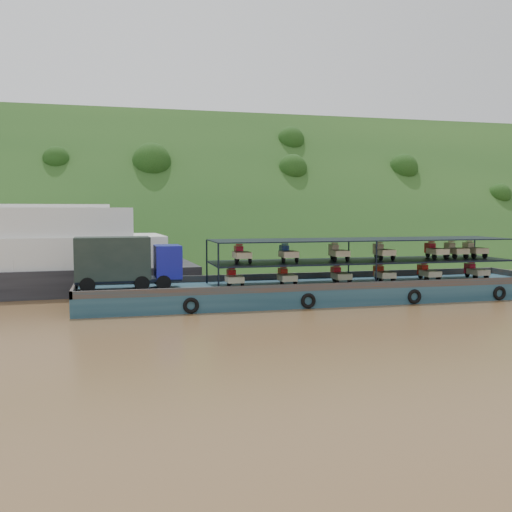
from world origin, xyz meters
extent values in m
plane|color=brown|center=(0.00, 0.00, 0.00)|extent=(160.00, 160.00, 0.00)
cube|color=#163914|center=(0.00, 36.00, 0.00)|extent=(140.00, 39.60, 39.60)
cube|color=#123140|center=(2.20, 0.62, 0.60)|extent=(35.00, 7.00, 1.20)
cube|color=#592D19|center=(2.20, 4.02, 1.45)|extent=(35.00, 0.20, 0.50)
cube|color=#592D19|center=(2.20, -2.78, 1.45)|extent=(35.00, 0.20, 0.50)
cube|color=#592D19|center=(-15.20, 0.62, 1.45)|extent=(0.20, 7.00, 0.50)
torus|color=black|center=(-7.80, -2.93, 0.55)|extent=(1.06, 0.26, 1.06)
torus|color=black|center=(0.20, -2.93, 0.55)|extent=(1.06, 0.26, 1.06)
torus|color=black|center=(8.20, -2.93, 0.55)|extent=(1.06, 0.26, 1.06)
torus|color=black|center=(15.20, -2.93, 0.55)|extent=(1.06, 0.26, 1.06)
cylinder|color=black|center=(-14.34, -0.07, 1.72)|extent=(1.06, 0.39, 1.05)
cylinder|color=black|center=(-14.38, 2.13, 1.72)|extent=(1.06, 0.39, 1.05)
cylinder|color=black|center=(-10.77, 0.00, 1.72)|extent=(1.06, 0.39, 1.05)
cylinder|color=black|center=(-10.82, 2.20, 1.72)|extent=(1.06, 0.39, 1.05)
cylinder|color=black|center=(-9.31, 0.03, 1.72)|extent=(1.06, 0.39, 1.05)
cylinder|color=black|center=(-9.35, 2.23, 1.72)|extent=(1.06, 0.39, 1.05)
cube|color=black|center=(-11.64, 1.08, 1.88)|extent=(7.17, 2.45, 0.21)
cube|color=navy|center=(-8.91, 1.14, 3.09)|extent=(1.83, 2.55, 2.31)
cube|color=black|center=(-8.02, 1.16, 3.51)|extent=(0.11, 2.10, 0.94)
cube|color=black|center=(-12.68, 1.06, 3.40)|extent=(5.08, 2.62, 2.93)
cube|color=black|center=(5.70, 0.62, 2.86)|extent=(23.00, 5.00, 0.12)
cube|color=black|center=(5.70, 0.62, 4.50)|extent=(23.00, 5.00, 0.08)
cylinder|color=black|center=(-5.80, -1.88, 2.85)|extent=(0.12, 0.12, 3.30)
cylinder|color=black|center=(-5.80, 3.12, 2.85)|extent=(0.12, 0.12, 3.30)
cylinder|color=black|center=(5.70, -1.88, 2.85)|extent=(0.12, 0.12, 3.30)
cylinder|color=black|center=(5.70, 3.12, 2.85)|extent=(0.12, 0.12, 3.30)
cylinder|color=black|center=(17.20, 3.12, 2.85)|extent=(0.12, 0.12, 3.30)
cylinder|color=black|center=(-4.28, 1.67, 1.46)|extent=(0.12, 0.52, 0.52)
cylinder|color=black|center=(-4.78, -0.13, 1.46)|extent=(0.14, 0.52, 0.52)
cylinder|color=black|center=(-3.78, -0.13, 1.46)|extent=(0.14, 0.52, 0.52)
cube|color=beige|center=(-4.28, 0.22, 1.80)|extent=(1.15, 1.50, 0.44)
cube|color=red|center=(-4.28, 1.37, 1.98)|extent=(0.55, 0.80, 0.80)
cube|color=red|center=(-4.28, 1.17, 2.48)|extent=(0.50, 0.10, 0.10)
cylinder|color=black|center=(-0.35, 1.67, 1.46)|extent=(0.12, 0.52, 0.52)
cylinder|color=black|center=(-0.85, -0.13, 1.46)|extent=(0.14, 0.52, 0.52)
cylinder|color=black|center=(0.15, -0.13, 1.46)|extent=(0.14, 0.52, 0.52)
cube|color=beige|center=(-0.35, 0.22, 1.80)|extent=(1.15, 1.50, 0.44)
cube|color=red|center=(-0.35, 1.37, 1.98)|extent=(0.55, 0.80, 0.80)
cube|color=red|center=(-0.35, 1.17, 2.48)|extent=(0.50, 0.10, 0.10)
cylinder|color=black|center=(3.89, 1.67, 1.46)|extent=(0.12, 0.52, 0.52)
cylinder|color=black|center=(3.39, -0.13, 1.46)|extent=(0.14, 0.52, 0.52)
cylinder|color=black|center=(4.39, -0.13, 1.46)|extent=(0.14, 0.52, 0.52)
cube|color=tan|center=(3.89, 0.22, 1.80)|extent=(1.15, 1.50, 0.44)
cube|color=red|center=(3.89, 1.37, 1.98)|extent=(0.55, 0.80, 0.80)
cube|color=red|center=(3.89, 1.17, 2.48)|extent=(0.50, 0.10, 0.10)
cylinder|color=black|center=(7.46, 1.67, 1.46)|extent=(0.12, 0.52, 0.52)
cylinder|color=black|center=(6.96, -0.13, 1.46)|extent=(0.14, 0.52, 0.52)
cylinder|color=black|center=(7.96, -0.13, 1.46)|extent=(0.14, 0.52, 0.52)
cube|color=beige|center=(7.46, 0.22, 1.80)|extent=(1.15, 1.50, 0.44)
cube|color=#B51D0C|center=(7.46, 1.37, 1.98)|extent=(0.55, 0.80, 0.80)
cube|color=#B51D0C|center=(7.46, 1.17, 2.48)|extent=(0.50, 0.10, 0.10)
cylinder|color=black|center=(11.30, 1.67, 1.46)|extent=(0.12, 0.52, 0.52)
cylinder|color=black|center=(10.80, -0.13, 1.46)|extent=(0.14, 0.52, 0.52)
cylinder|color=black|center=(11.80, -0.13, 1.46)|extent=(0.14, 0.52, 0.52)
cube|color=beige|center=(11.30, 0.22, 1.80)|extent=(1.15, 1.50, 0.44)
cube|color=red|center=(11.30, 1.37, 1.98)|extent=(0.55, 0.80, 0.80)
cube|color=red|center=(11.30, 1.17, 2.48)|extent=(0.50, 0.10, 0.10)
cylinder|color=black|center=(15.57, 1.67, 1.46)|extent=(0.12, 0.52, 0.52)
cylinder|color=black|center=(15.07, -0.13, 1.46)|extent=(0.14, 0.52, 0.52)
cylinder|color=black|center=(16.07, -0.13, 1.46)|extent=(0.14, 0.52, 0.52)
cube|color=beige|center=(15.57, 0.22, 1.80)|extent=(1.15, 1.50, 0.44)
cube|color=red|center=(15.57, 1.37, 1.98)|extent=(0.55, 0.80, 0.80)
cube|color=red|center=(15.57, 1.17, 2.48)|extent=(0.50, 0.10, 0.10)
cylinder|color=black|center=(-3.72, 1.67, 3.18)|extent=(0.12, 0.52, 0.52)
cylinder|color=black|center=(-4.22, -0.13, 3.18)|extent=(0.14, 0.52, 0.52)
cylinder|color=black|center=(-3.22, -0.13, 3.18)|extent=(0.14, 0.52, 0.52)
cube|color=beige|center=(-3.72, 0.22, 3.52)|extent=(1.15, 1.50, 0.44)
cube|color=red|center=(-3.72, 1.37, 3.70)|extent=(0.55, 0.80, 0.80)
cube|color=red|center=(-3.72, 1.17, 4.20)|extent=(0.50, 0.10, 0.10)
cylinder|color=black|center=(-0.24, 1.67, 3.18)|extent=(0.12, 0.52, 0.52)
cylinder|color=black|center=(-0.74, -0.13, 3.18)|extent=(0.14, 0.52, 0.52)
cylinder|color=black|center=(0.26, -0.13, 3.18)|extent=(0.14, 0.52, 0.52)
cube|color=beige|center=(-0.24, 0.22, 3.52)|extent=(1.15, 1.50, 0.44)
cube|color=navy|center=(-0.24, 1.37, 3.70)|extent=(0.55, 0.80, 0.80)
cube|color=navy|center=(-0.24, 1.17, 4.20)|extent=(0.50, 0.10, 0.10)
cylinder|color=black|center=(3.71, 1.67, 3.18)|extent=(0.12, 0.52, 0.52)
cylinder|color=black|center=(3.21, -0.13, 3.18)|extent=(0.14, 0.52, 0.52)
cylinder|color=black|center=(4.21, -0.13, 3.18)|extent=(0.14, 0.52, 0.52)
cube|color=beige|center=(3.71, 0.22, 3.52)|extent=(1.15, 1.50, 0.44)
cube|color=beige|center=(3.71, 1.37, 3.70)|extent=(0.55, 0.80, 0.80)
cube|color=beige|center=(3.71, 1.17, 4.20)|extent=(0.50, 0.10, 0.10)
cylinder|color=black|center=(7.41, 1.67, 3.18)|extent=(0.12, 0.52, 0.52)
cylinder|color=black|center=(6.91, -0.13, 3.18)|extent=(0.14, 0.52, 0.52)
cylinder|color=black|center=(7.91, -0.13, 3.18)|extent=(0.14, 0.52, 0.52)
cube|color=beige|center=(7.41, 0.22, 3.52)|extent=(1.15, 1.50, 0.44)
cube|color=beige|center=(7.41, 1.37, 3.70)|extent=(0.55, 0.80, 0.80)
cube|color=beige|center=(7.41, 1.17, 4.20)|extent=(0.50, 0.10, 0.10)
cylinder|color=black|center=(11.91, 1.67, 3.18)|extent=(0.12, 0.52, 0.52)
cylinder|color=black|center=(11.41, -0.13, 3.18)|extent=(0.14, 0.52, 0.52)
cylinder|color=black|center=(12.41, -0.13, 3.18)|extent=(0.14, 0.52, 0.52)
cube|color=beige|center=(11.91, 0.22, 3.52)|extent=(1.15, 1.50, 0.44)
cube|color=red|center=(11.91, 1.37, 3.70)|extent=(0.55, 0.80, 0.80)
cube|color=red|center=(11.91, 1.17, 4.20)|extent=(0.50, 0.10, 0.10)
cylinder|color=black|center=(15.38, 1.67, 3.18)|extent=(0.12, 0.52, 0.52)
cylinder|color=black|center=(14.88, -0.13, 3.18)|extent=(0.14, 0.52, 0.52)
cylinder|color=black|center=(15.88, -0.13, 3.18)|extent=(0.14, 0.52, 0.52)
cube|color=#BCB185|center=(15.38, 0.22, 3.52)|extent=(1.15, 1.50, 0.44)
cube|color=beige|center=(15.38, 1.37, 3.70)|extent=(0.55, 0.80, 0.80)
cube|color=beige|center=(15.38, 1.17, 4.20)|extent=(0.50, 0.10, 0.10)
cylinder|color=black|center=(13.68, 1.67, 3.18)|extent=(0.12, 0.52, 0.52)
cylinder|color=black|center=(13.18, -0.13, 3.18)|extent=(0.14, 0.52, 0.52)
cylinder|color=black|center=(14.18, -0.13, 3.18)|extent=(0.14, 0.52, 0.52)
cube|color=#BCB185|center=(13.68, 0.22, 3.52)|extent=(1.15, 1.50, 0.44)
cube|color=beige|center=(13.68, 1.37, 3.70)|extent=(0.55, 0.80, 0.80)
cube|color=beige|center=(13.68, 1.17, 4.20)|extent=(0.50, 0.10, 0.10)
camera|label=1|loc=(-12.49, -39.31, 6.65)|focal=40.00mm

